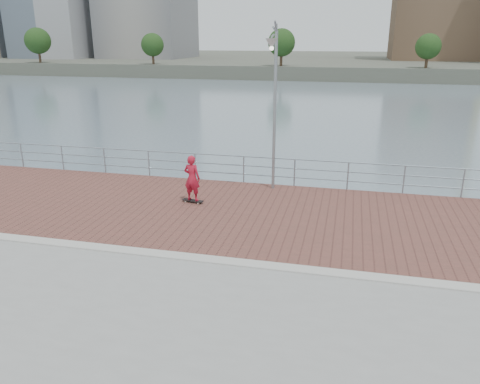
# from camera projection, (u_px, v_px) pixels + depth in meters

# --- Properties ---
(water) EXTENTS (400.00, 400.00, 0.00)m
(water) POSITION_uv_depth(u_px,v_px,m) (223.00, 327.00, 12.96)
(water) COLOR slate
(water) RESTS_ON ground
(brick_lane) EXTENTS (40.00, 6.80, 0.02)m
(brick_lane) POSITION_uv_depth(u_px,v_px,m) (251.00, 214.00, 15.64)
(brick_lane) COLOR brown
(brick_lane) RESTS_ON seawall
(curb) EXTENTS (40.00, 0.40, 0.06)m
(curb) POSITION_uv_depth(u_px,v_px,m) (223.00, 261.00, 12.31)
(curb) COLOR #B7B5AD
(curb) RESTS_ON seawall
(far_shore) EXTENTS (320.00, 95.00, 2.50)m
(far_shore) POSITION_uv_depth(u_px,v_px,m) (343.00, 61.00, 125.66)
(far_shore) COLOR #4C5142
(far_shore) RESTS_ON ground
(guardrail) EXTENTS (39.06, 0.06, 1.13)m
(guardrail) POSITION_uv_depth(u_px,v_px,m) (269.00, 168.00, 18.57)
(guardrail) COLOR #8C9EA8
(guardrail) RESTS_ON brick_lane
(street_lamp) EXTENTS (0.43, 1.25, 5.90)m
(street_lamp) POSITION_uv_depth(u_px,v_px,m) (273.00, 80.00, 16.54)
(street_lamp) COLOR gray
(street_lamp) RESTS_ON brick_lane
(skateboard) EXTENTS (0.80, 0.31, 0.09)m
(skateboard) POSITION_uv_depth(u_px,v_px,m) (193.00, 201.00, 16.67)
(skateboard) COLOR black
(skateboard) RESTS_ON brick_lane
(skateboarder) EXTENTS (0.65, 0.48, 1.64)m
(skateboarder) POSITION_uv_depth(u_px,v_px,m) (192.00, 178.00, 16.40)
(skateboarder) COLOR #B8182E
(skateboarder) RESTS_ON skateboard
(shoreline_trees) EXTENTS (145.12, 5.17, 6.89)m
(shoreline_trees) POSITION_uv_depth(u_px,v_px,m) (359.00, 44.00, 81.21)
(shoreline_trees) COLOR #473323
(shoreline_trees) RESTS_ON far_shore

